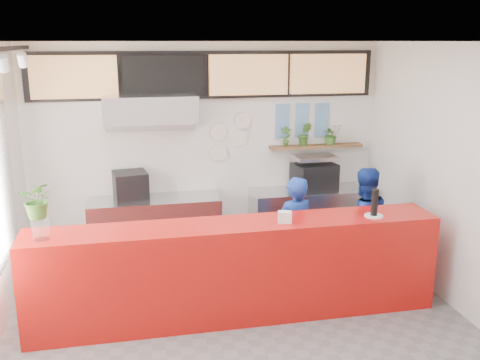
# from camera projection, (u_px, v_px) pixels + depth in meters

# --- Properties ---
(floor) EXTENTS (5.00, 5.00, 0.00)m
(floor) POSITION_uv_depth(u_px,v_px,m) (244.00, 334.00, 5.66)
(floor) COLOR slate
(floor) RESTS_ON ground
(ceiling) EXTENTS (5.00, 5.00, 0.00)m
(ceiling) POSITION_uv_depth(u_px,v_px,m) (245.00, 41.00, 4.90)
(ceiling) COLOR silver
(wall_back) EXTENTS (5.00, 0.00, 5.00)m
(wall_back) POSITION_uv_depth(u_px,v_px,m) (208.00, 149.00, 7.65)
(wall_back) COLOR white
(wall_back) RESTS_ON ground
(wall_right) EXTENTS (0.00, 5.00, 5.00)m
(wall_right) POSITION_uv_depth(u_px,v_px,m) (470.00, 185.00, 5.77)
(wall_right) COLOR white
(wall_right) RESTS_ON ground
(service_counter) EXTENTS (4.50, 0.60, 1.10)m
(service_counter) POSITION_uv_depth(u_px,v_px,m) (237.00, 270.00, 5.90)
(service_counter) COLOR red
(service_counter) RESTS_ON ground
(cream_band) EXTENTS (5.00, 0.02, 0.80)m
(cream_band) POSITION_uv_depth(u_px,v_px,m) (207.00, 71.00, 7.36)
(cream_band) COLOR beige
(cream_band) RESTS_ON wall_back
(prep_bench) EXTENTS (1.80, 0.60, 0.90)m
(prep_bench) POSITION_uv_depth(u_px,v_px,m) (155.00, 229.00, 7.47)
(prep_bench) COLOR #B2B5BA
(prep_bench) RESTS_ON ground
(panini_oven) EXTENTS (0.49, 0.49, 0.39)m
(panini_oven) POSITION_uv_depth(u_px,v_px,m) (131.00, 186.00, 7.25)
(panini_oven) COLOR black
(panini_oven) RESTS_ON prep_bench
(extraction_hood) EXTENTS (1.20, 0.70, 0.35)m
(extraction_hood) POSITION_uv_depth(u_px,v_px,m) (150.00, 108.00, 6.99)
(extraction_hood) COLOR #B2B5BA
(extraction_hood) RESTS_ON ceiling
(hood_lip) EXTENTS (1.20, 0.69, 0.31)m
(hood_lip) POSITION_uv_depth(u_px,v_px,m) (151.00, 123.00, 7.04)
(hood_lip) COLOR #B2B5BA
(hood_lip) RESTS_ON ceiling
(right_bench) EXTENTS (1.80, 0.60, 0.90)m
(right_bench) POSITION_uv_depth(u_px,v_px,m) (312.00, 219.00, 7.92)
(right_bench) COLOR #B2B5BA
(right_bench) RESTS_ON ground
(espresso_machine) EXTENTS (0.67, 0.53, 0.38)m
(espresso_machine) POSITION_uv_depth(u_px,v_px,m) (314.00, 177.00, 7.76)
(espresso_machine) COLOR black
(espresso_machine) RESTS_ON right_bench
(espresso_tray) EXTENTS (0.61, 0.43, 0.06)m
(espresso_tray) POSITION_uv_depth(u_px,v_px,m) (315.00, 157.00, 7.69)
(espresso_tray) COLOR #B9BDC1
(espresso_tray) RESTS_ON espresso_machine
(herb_shelf) EXTENTS (1.40, 0.18, 0.04)m
(herb_shelf) POSITION_uv_depth(u_px,v_px,m) (316.00, 146.00, 7.87)
(herb_shelf) COLOR brown
(herb_shelf) RESTS_ON wall_back
(menu_board_far_left) EXTENTS (1.10, 0.10, 0.55)m
(menu_board_far_left) POSITION_uv_depth(u_px,v_px,m) (74.00, 77.00, 6.92)
(menu_board_far_left) COLOR tan
(menu_board_far_left) RESTS_ON wall_back
(menu_board_mid_left) EXTENTS (1.10, 0.10, 0.55)m
(menu_board_mid_left) POSITION_uv_depth(u_px,v_px,m) (164.00, 76.00, 7.15)
(menu_board_mid_left) COLOR black
(menu_board_mid_left) RESTS_ON wall_back
(menu_board_mid_right) EXTENTS (1.10, 0.10, 0.55)m
(menu_board_mid_right) POSITION_uv_depth(u_px,v_px,m) (249.00, 75.00, 7.38)
(menu_board_mid_right) COLOR tan
(menu_board_mid_right) RESTS_ON wall_back
(menu_board_far_right) EXTENTS (1.10, 0.10, 0.55)m
(menu_board_far_right) POSITION_uv_depth(u_px,v_px,m) (328.00, 74.00, 7.61)
(menu_board_far_right) COLOR tan
(menu_board_far_right) RESTS_ON wall_back
(soffit) EXTENTS (4.80, 0.04, 0.65)m
(soffit) POSITION_uv_depth(u_px,v_px,m) (207.00, 75.00, 7.34)
(soffit) COLOR black
(soffit) RESTS_ON wall_back
(track_rail) EXTENTS (0.05, 2.40, 0.04)m
(track_rail) POSITION_uv_depth(u_px,v_px,m) (2.00, 49.00, 4.50)
(track_rail) COLOR black
(track_rail) RESTS_ON ceiling
(dec_plate_a) EXTENTS (0.24, 0.03, 0.24)m
(dec_plate_a) POSITION_uv_depth(u_px,v_px,m) (218.00, 132.00, 7.58)
(dec_plate_a) COLOR silver
(dec_plate_a) RESTS_ON wall_back
(dec_plate_b) EXTENTS (0.24, 0.03, 0.24)m
(dec_plate_b) POSITION_uv_depth(u_px,v_px,m) (239.00, 138.00, 7.67)
(dec_plate_b) COLOR silver
(dec_plate_b) RESTS_ON wall_back
(dec_plate_c) EXTENTS (0.24, 0.03, 0.24)m
(dec_plate_c) POSITION_uv_depth(u_px,v_px,m) (218.00, 153.00, 7.66)
(dec_plate_c) COLOR silver
(dec_plate_c) RESTS_ON wall_back
(dec_plate_d) EXTENTS (0.24, 0.03, 0.24)m
(dec_plate_d) POSITION_uv_depth(u_px,v_px,m) (242.00, 121.00, 7.61)
(dec_plate_d) COLOR silver
(dec_plate_d) RESTS_ON wall_back
(photo_frame_a) EXTENTS (0.20, 0.02, 0.25)m
(photo_frame_a) POSITION_uv_depth(u_px,v_px,m) (283.00, 113.00, 7.72)
(photo_frame_a) COLOR #598CBF
(photo_frame_a) RESTS_ON wall_back
(photo_frame_b) EXTENTS (0.20, 0.02, 0.25)m
(photo_frame_b) POSITION_uv_depth(u_px,v_px,m) (302.00, 112.00, 7.78)
(photo_frame_b) COLOR #598CBF
(photo_frame_b) RESTS_ON wall_back
(photo_frame_c) EXTENTS (0.20, 0.02, 0.25)m
(photo_frame_c) POSITION_uv_depth(u_px,v_px,m) (322.00, 111.00, 7.83)
(photo_frame_c) COLOR #598CBF
(photo_frame_c) RESTS_ON wall_back
(photo_frame_d) EXTENTS (0.20, 0.02, 0.25)m
(photo_frame_d) POSITION_uv_depth(u_px,v_px,m) (282.00, 130.00, 7.78)
(photo_frame_d) COLOR #598CBF
(photo_frame_d) RESTS_ON wall_back
(photo_frame_e) EXTENTS (0.20, 0.02, 0.25)m
(photo_frame_e) POSITION_uv_depth(u_px,v_px,m) (302.00, 129.00, 7.84)
(photo_frame_e) COLOR #598CBF
(photo_frame_e) RESTS_ON wall_back
(photo_frame_f) EXTENTS (0.20, 0.02, 0.25)m
(photo_frame_f) POSITION_uv_depth(u_px,v_px,m) (321.00, 128.00, 7.90)
(photo_frame_f) COLOR #598CBF
(photo_frame_f) RESTS_ON wall_back
(staff_center) EXTENTS (0.61, 0.48, 1.45)m
(staff_center) POSITION_uv_depth(u_px,v_px,m) (294.00, 235.00, 6.49)
(staff_center) COLOR navy
(staff_center) RESTS_ON ground
(staff_right) EXTENTS (0.73, 0.58, 1.49)m
(staff_right) POSITION_uv_depth(u_px,v_px,m) (362.00, 225.00, 6.78)
(staff_right) COLOR navy
(staff_right) RESTS_ON ground
(herb_a) EXTENTS (0.17, 0.13, 0.29)m
(herb_a) POSITION_uv_depth(u_px,v_px,m) (286.00, 136.00, 7.73)
(herb_a) COLOR #3A6925
(herb_a) RESTS_ON herb_shelf
(herb_b) EXTENTS (0.23, 0.20, 0.34)m
(herb_b) POSITION_uv_depth(u_px,v_px,m) (305.00, 134.00, 7.78)
(herb_b) COLOR #3A6925
(herb_b) RESTS_ON herb_shelf
(herb_c) EXTENTS (0.27, 0.23, 0.30)m
(herb_c) POSITION_uv_depth(u_px,v_px,m) (331.00, 134.00, 7.87)
(herb_c) COLOR #3A6925
(herb_c) RESTS_ON herb_shelf
(glass_vase) EXTENTS (0.21, 0.21, 0.20)m
(glass_vase) POSITION_uv_depth(u_px,v_px,m) (41.00, 230.00, 5.27)
(glass_vase) COLOR white
(glass_vase) RESTS_ON service_counter
(basil_vase) EXTENTS (0.38, 0.34, 0.38)m
(basil_vase) POSITION_uv_depth(u_px,v_px,m) (38.00, 199.00, 5.19)
(basil_vase) COLOR #3A6925
(basil_vase) RESTS_ON glass_vase
(napkin_holder) EXTENTS (0.16, 0.12, 0.13)m
(napkin_holder) POSITION_uv_depth(u_px,v_px,m) (285.00, 217.00, 5.76)
(napkin_holder) COLOR white
(napkin_holder) RESTS_ON service_counter
(white_plate) EXTENTS (0.23, 0.23, 0.02)m
(white_plate) POSITION_uv_depth(u_px,v_px,m) (374.00, 216.00, 5.98)
(white_plate) COLOR white
(white_plate) RESTS_ON service_counter
(pepper_mill) EXTENTS (0.09, 0.09, 0.30)m
(pepper_mill) POSITION_uv_depth(u_px,v_px,m) (375.00, 202.00, 5.94)
(pepper_mill) COLOR black
(pepper_mill) RESTS_ON white_plate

